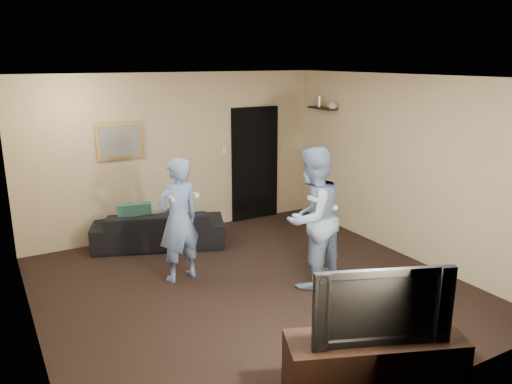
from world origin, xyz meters
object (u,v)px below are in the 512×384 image
sofa (159,228)px  television (378,301)px  tv_console (374,366)px  wii_player_left (178,220)px  wii_player_right (312,218)px

sofa → television: 4.35m
tv_console → wii_player_left: wii_player_left is taller
sofa → tv_console: sofa is taller
wii_player_left → wii_player_right: wii_player_right is taller
wii_player_right → television: bearing=-111.1°
tv_console → television: (0.00, 0.00, 0.61)m
sofa → television: television is taller
sofa → tv_console: 4.31m
television → wii_player_right: 2.17m
tv_console → wii_player_right: bearing=90.8°
tv_console → wii_player_right: (0.78, 2.02, 0.64)m
tv_console → wii_player_left: bearing=123.4°
tv_console → wii_player_left: 3.10m
wii_player_left → sofa: bearing=83.2°
sofa → wii_player_right: 2.65m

